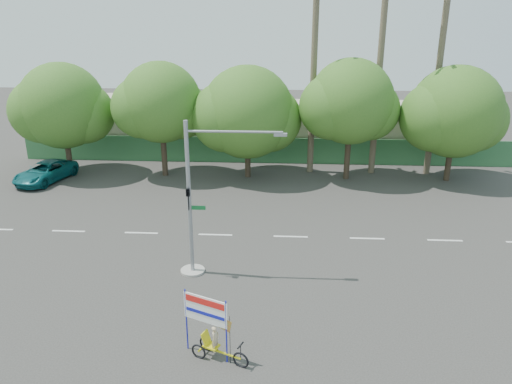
{
  "coord_description": "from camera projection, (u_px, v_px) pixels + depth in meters",
  "views": [
    {
      "loc": [
        1.56,
        -15.96,
        11.22
      ],
      "look_at": [
        0.33,
        5.18,
        3.5
      ],
      "focal_mm": 35.0,
      "sensor_mm": 36.0,
      "label": 1
    }
  ],
  "objects": [
    {
      "name": "ground",
      "position": [
        239.0,
        325.0,
        18.9
      ],
      "size": [
        120.0,
        120.0,
        0.0
      ],
      "primitive_type": "plane",
      "color": "#33302D",
      "rests_on": "ground"
    },
    {
      "name": "fence",
      "position": [
        264.0,
        150.0,
        38.72
      ],
      "size": [
        38.0,
        0.08,
        2.0
      ],
      "primitive_type": "cube",
      "color": "#336B3D",
      "rests_on": "ground"
    },
    {
      "name": "building_left",
      "position": [
        151.0,
        124.0,
        43.15
      ],
      "size": [
        12.0,
        8.0,
        4.0
      ],
      "primitive_type": "cube",
      "color": "beige",
      "rests_on": "ground"
    },
    {
      "name": "building_right",
      "position": [
        360.0,
        129.0,
        42.23
      ],
      "size": [
        14.0,
        8.0,
        3.6
      ],
      "primitive_type": "cube",
      "color": "beige",
      "rests_on": "ground"
    },
    {
      "name": "tree_far_left",
      "position": [
        62.0,
        109.0,
        34.92
      ],
      "size": [
        7.14,
        6.0,
        7.96
      ],
      "color": "#473828",
      "rests_on": "ground"
    },
    {
      "name": "tree_left",
      "position": [
        160.0,
        105.0,
        34.44
      ],
      "size": [
        6.66,
        5.6,
        8.07
      ],
      "color": "#473828",
      "rests_on": "ground"
    },
    {
      "name": "tree_center",
      "position": [
        247.0,
        115.0,
        34.31
      ],
      "size": [
        7.62,
        6.4,
        7.85
      ],
      "color": "#473828",
      "rests_on": "ground"
    },
    {
      "name": "tree_right",
      "position": [
        350.0,
        105.0,
        33.67
      ],
      "size": [
        6.9,
        5.8,
        8.36
      ],
      "color": "#473828",
      "rests_on": "ground"
    },
    {
      "name": "tree_far_right",
      "position": [
        454.0,
        115.0,
        33.49
      ],
      "size": [
        7.38,
        6.2,
        7.94
      ],
      "color": "#473828",
      "rests_on": "ground"
    },
    {
      "name": "palm_tall",
      "position": [
        383.0,
        23.0,
        33.17
      ],
      "size": [
        3.73,
        3.79,
        17.45
      ],
      "color": "#70604C",
      "rests_on": "ground"
    },
    {
      "name": "palm_mid",
      "position": [
        442.0,
        40.0,
        33.32
      ],
      "size": [
        3.73,
        3.79,
        15.45
      ],
      "color": "#70604C",
      "rests_on": "ground"
    },
    {
      "name": "palm_short",
      "position": [
        315.0,
        47.0,
        33.96
      ],
      "size": [
        3.73,
        3.79,
        14.45
      ],
      "color": "#70604C",
      "rests_on": "ground"
    },
    {
      "name": "traffic_signal",
      "position": [
        197.0,
        213.0,
        21.76
      ],
      "size": [
        4.72,
        1.1,
        7.0
      ],
      "color": "gray",
      "rests_on": "ground"
    },
    {
      "name": "trike_billboard",
      "position": [
        212.0,
        333.0,
        16.83
      ],
      "size": [
        2.28,
        1.17,
        2.43
      ],
      "rotation": [
        0.0,
        0.0,
        -0.42
      ],
      "color": "black",
      "rests_on": "ground"
    },
    {
      "name": "pickup_truck",
      "position": [
        45.0,
        172.0,
        34.62
      ],
      "size": [
        3.43,
        5.28,
        1.35
      ],
      "primitive_type": "imported",
      "rotation": [
        0.0,
        0.0,
        -0.26
      ],
      "color": "#0D5A5E",
      "rests_on": "ground"
    }
  ]
}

